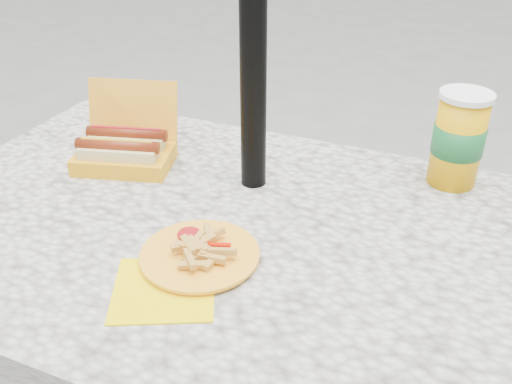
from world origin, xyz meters
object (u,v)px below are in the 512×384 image
at_px(umbrella_pole, 253,6).
at_px(soda_cup, 458,139).
at_px(hotdog_box, 125,149).
at_px(fries_plate, 197,256).

distance_m(umbrella_pole, soda_cup, 0.47).
relative_size(hotdog_box, soda_cup, 1.23).
bearing_deg(fries_plate, soda_cup, 51.25).
xyz_separation_m(umbrella_pole, soda_cup, (0.37, 0.16, -0.25)).
relative_size(fries_plate, soda_cup, 1.51).
distance_m(fries_plate, soda_cup, 0.57).
height_order(fries_plate, soda_cup, soda_cup).
height_order(umbrella_pole, soda_cup, umbrella_pole).
bearing_deg(hotdog_box, fries_plate, -54.34).
height_order(umbrella_pole, hotdog_box, umbrella_pole).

